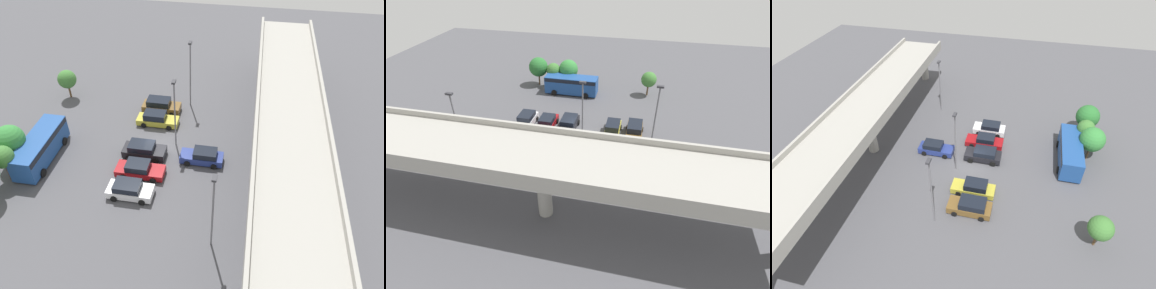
# 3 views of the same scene
# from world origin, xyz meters

# --- Properties ---
(ground_plane) EXTENTS (87.74, 87.74, 0.00)m
(ground_plane) POSITION_xyz_m (0.00, 0.00, 0.00)
(ground_plane) COLOR #4C4C51
(highway_overpass) EXTENTS (42.18, 6.49, 7.15)m
(highway_overpass) POSITION_xyz_m (0.00, 13.01, 5.88)
(highway_overpass) COLOR #9E9B93
(highway_overpass) RESTS_ON ground_plane
(parked_car_0) EXTENTS (2.14, 4.55, 1.68)m
(parked_car_0) POSITION_xyz_m (-6.77, -1.27, 0.80)
(parked_car_0) COLOR brown
(parked_car_0) RESTS_ON ground_plane
(parked_car_1) EXTENTS (2.02, 4.78, 1.59)m
(parked_car_1) POSITION_xyz_m (-4.11, -1.09, 0.73)
(parked_car_1) COLOR gold
(parked_car_1) RESTS_ON ground_plane
(parked_car_2) EXTENTS (2.01, 4.40, 1.53)m
(parked_car_2) POSITION_xyz_m (1.39, 5.08, 0.72)
(parked_car_2) COLOR navy
(parked_car_2) RESTS_ON ground_plane
(parked_car_3) EXTENTS (2.13, 4.84, 1.50)m
(parked_car_3) POSITION_xyz_m (4.28, -0.79, 0.69)
(parked_car_3) COLOR maroon
(parked_car_3) RESTS_ON ground_plane
(parked_car_4) EXTENTS (2.16, 4.31, 1.54)m
(parked_car_4) POSITION_xyz_m (7.12, -0.96, 0.74)
(parked_car_4) COLOR silver
(parked_car_4) RESTS_ON ground_plane
(parked_car_5) EXTENTS (2.18, 4.46, 1.58)m
(parked_car_5) POSITION_xyz_m (1.48, -1.13, 0.77)
(parked_car_5) COLOR black
(parked_car_5) RESTS_ON ground_plane
(shuttle_bus) EXTENTS (7.98, 2.77, 2.76)m
(shuttle_bus) POSITION_xyz_m (3.64, -11.42, 1.64)
(shuttle_bus) COLOR #1E478C
(shuttle_bus) RESTS_ON ground_plane
(lamp_post_near_aisle) EXTENTS (0.70, 0.35, 7.93)m
(lamp_post_near_aisle) POSITION_xyz_m (-0.90, 1.80, 4.65)
(lamp_post_near_aisle) COLOR slate
(lamp_post_near_aisle) RESTS_ON ground_plane
(lamp_post_mid_lot) EXTENTS (0.70, 0.35, 7.90)m
(lamp_post_mid_lot) POSITION_xyz_m (11.23, 7.25, 4.63)
(lamp_post_mid_lot) COLOR slate
(lamp_post_mid_lot) RESTS_ON ground_plane
(lamp_post_by_overpass) EXTENTS (0.70, 0.35, 8.34)m
(lamp_post_by_overpass) POSITION_xyz_m (-8.76, 2.04, 4.86)
(lamp_post_by_overpass) COLOR slate
(lamp_post_by_overpass) RESTS_ON ground_plane
(tree_front_left) EXTENTS (2.30, 2.30, 3.72)m
(tree_front_left) POSITION_xyz_m (-7.90, -13.42, 2.56)
(tree_front_left) COLOR brown
(tree_front_left) RESTS_ON ground_plane
(tree_front_centre) EXTENTS (2.99, 2.99, 4.49)m
(tree_front_centre) POSITION_xyz_m (4.67, -13.72, 2.99)
(tree_front_centre) COLOR brown
(tree_front_centre) RESTS_ON ground_plane
(tree_front_right) EXTENTS (2.20, 2.20, 3.97)m
(tree_front_right) POSITION_xyz_m (7.00, -13.17, 2.85)
(tree_front_right) COLOR brown
(tree_front_right) RESTS_ON ground_plane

